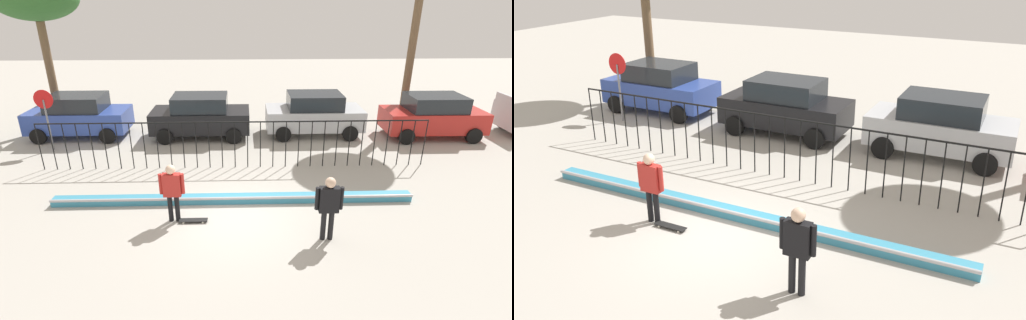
% 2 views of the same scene
% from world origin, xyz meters
% --- Properties ---
extents(ground_plane, '(60.00, 60.00, 0.00)m').
position_xyz_m(ground_plane, '(0.00, 0.00, 0.00)').
color(ground_plane, '#ADA89E').
extents(bowl_coping_ledge, '(11.00, 0.40, 0.27)m').
position_xyz_m(bowl_coping_ledge, '(0.00, 0.87, 0.12)').
color(bowl_coping_ledge, teal).
rests_on(bowl_coping_ledge, ground).
extents(perimeter_fence, '(14.04, 0.04, 1.77)m').
position_xyz_m(perimeter_fence, '(-0.00, 3.53, 1.09)').
color(perimeter_fence, black).
rests_on(perimeter_fence, ground).
extents(skateboarder, '(0.70, 0.26, 1.72)m').
position_xyz_m(skateboarder, '(-1.65, -0.14, 1.03)').
color(skateboarder, black).
rests_on(skateboarder, ground).
extents(skateboard, '(0.80, 0.20, 0.07)m').
position_xyz_m(skateboard, '(-1.12, -0.23, 0.06)').
color(skateboard, black).
rests_on(skateboard, ground).
extents(camera_operator, '(0.72, 0.27, 1.78)m').
position_xyz_m(camera_operator, '(2.46, -1.17, 1.07)').
color(camera_operator, black).
rests_on(camera_operator, ground).
extents(parked_car_blue, '(4.30, 2.12, 1.90)m').
position_xyz_m(parked_car_blue, '(-6.99, 7.20, 0.97)').
color(parked_car_blue, '#2D479E').
rests_on(parked_car_blue, ground).
extents(parked_car_black, '(4.30, 2.12, 1.90)m').
position_xyz_m(parked_car_black, '(-1.57, 6.98, 0.97)').
color(parked_car_black, black).
rests_on(parked_car_black, ground).
extents(parked_car_silver, '(4.30, 2.12, 1.90)m').
position_xyz_m(parked_car_silver, '(3.51, 7.15, 0.97)').
color(parked_car_silver, '#B7BABF').
rests_on(parked_car_silver, ground).
extents(stop_sign, '(0.76, 0.07, 2.50)m').
position_xyz_m(stop_sign, '(-7.57, 5.57, 1.62)').
color(stop_sign, slate).
rests_on(stop_sign, ground).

